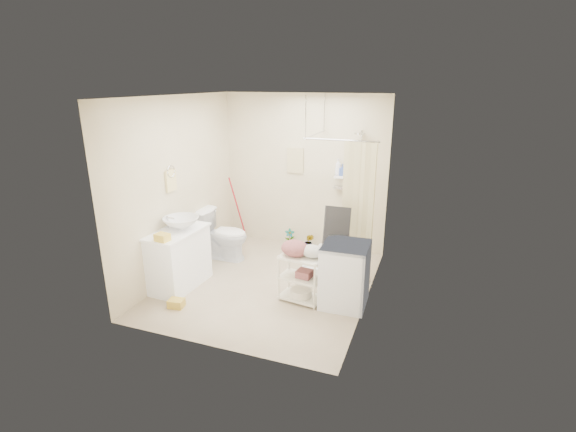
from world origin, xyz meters
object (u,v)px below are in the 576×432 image
toilet (223,234)px  laundry_rack (301,274)px  vanity (179,258)px  washing_machine (345,275)px

toilet → laundry_rack: size_ratio=1.08×
laundry_rack → vanity: bearing=-166.0°
vanity → washing_machine: 2.32m
vanity → washing_machine: washing_machine is taller
vanity → laundry_rack: (1.74, 0.18, -0.04)m
toilet → washing_machine: 2.32m
vanity → laundry_rack: 1.75m
toilet → laundry_rack: (1.62, -0.90, -0.03)m
vanity → laundry_rack: vanity is taller
vanity → toilet: (0.12, 1.08, -0.00)m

